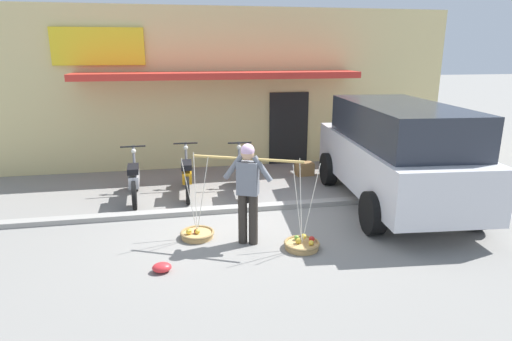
{
  "coord_description": "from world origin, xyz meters",
  "views": [
    {
      "loc": [
        -1.15,
        -7.33,
        3.11
      ],
      "look_at": [
        0.39,
        0.6,
        0.85
      ],
      "focal_mm": 30.27,
      "sensor_mm": 36.0,
      "label": 1
    }
  ],
  "objects": [
    {
      "name": "sidewalk_curb",
      "position": [
        0.0,
        0.7,
        0.05
      ],
      "size": [
        20.0,
        0.24,
        0.1
      ],
      "primitive_type": "cube",
      "color": "gray",
      "rests_on": "ground"
    },
    {
      "name": "fruit_basket_right_side",
      "position": [
        0.8,
        -1.18,
        0.08
      ],
      "size": [
        0.58,
        0.58,
        1.45
      ],
      "color": "tan",
      "rests_on": "ground"
    },
    {
      "name": "parked_truck",
      "position": [
        3.26,
        0.5,
        1.13
      ],
      "size": [
        2.48,
        4.95,
        2.1
      ],
      "color": "silver",
      "rests_on": "ground"
    },
    {
      "name": "wooden_crate",
      "position": [
        2.12,
        2.95,
        0.16
      ],
      "size": [
        0.44,
        0.36,
        0.32
      ],
      "primitive_type": "cube",
      "color": "olive",
      "rests_on": "ground"
    },
    {
      "name": "motorcycle_second_in_row",
      "position": [
        -0.91,
        1.91,
        0.45
      ],
      "size": [
        0.54,
        1.82,
        1.09
      ],
      "color": "black",
      "rests_on": "ground"
    },
    {
      "name": "fruit_vendor",
      "position": [
        -0.02,
        -0.81,
        0.98
      ],
      "size": [
        1.66,
        0.79,
        1.7
      ],
      "color": "#2D2823",
      "rests_on": "ground"
    },
    {
      "name": "fruit_basket_left_side",
      "position": [
        -0.84,
        -0.44,
        0.08
      ],
      "size": [
        0.58,
        0.58,
        1.45
      ],
      "color": "tan",
      "rests_on": "ground"
    },
    {
      "name": "storefront_building",
      "position": [
        0.07,
        6.71,
        2.1
      ],
      "size": [
        13.0,
        6.0,
        4.2
      ],
      "color": "#DBC684",
      "rests_on": "ground"
    },
    {
      "name": "plastic_litter_bag",
      "position": [
        -1.42,
        -1.54,
        0.07
      ],
      "size": [
        0.28,
        0.22,
        0.14
      ],
      "primitive_type": "ellipsoid",
      "color": "red",
      "rests_on": "ground"
    },
    {
      "name": "motorcycle_nearest_shop",
      "position": [
        -2.02,
        1.79,
        0.45
      ],
      "size": [
        0.54,
        1.82,
        1.09
      ],
      "color": "black",
      "rests_on": "ground"
    },
    {
      "name": "ground_plane",
      "position": [
        0.0,
        0.0,
        0.0
      ],
      "size": [
        90.0,
        90.0,
        0.0
      ],
      "primitive_type": "plane",
      "color": "gray"
    },
    {
      "name": "motorcycle_third_in_row",
      "position": [
        0.3,
        1.73,
        0.45
      ],
      "size": [
        0.54,
        1.82,
        1.09
      ],
      "color": "black",
      "rests_on": "ground"
    }
  ]
}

